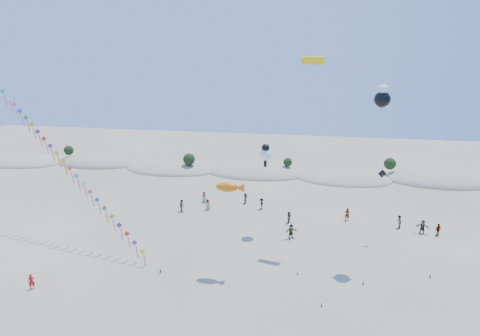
% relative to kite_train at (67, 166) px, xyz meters
% --- Properties ---
extents(dune_ridge, '(145.30, 11.49, 5.57)m').
position_rel_kite_train_xyz_m(dune_ridge, '(18.80, 30.04, -8.97)').
color(dune_ridge, tan).
rests_on(dune_ridge, ground).
extents(kite_train, '(24.43, 10.96, 17.78)m').
position_rel_kite_train_xyz_m(kite_train, '(0.00, 0.00, 0.00)').
color(kite_train, '#3F2D1E').
rests_on(kite_train, ground).
extents(fish_kite, '(10.69, 5.45, 9.53)m').
position_rel_kite_train_xyz_m(fish_kite, '(19.89, -3.80, -0.07)').
color(fish_kite, '#3F2D1E').
rests_on(fish_kite, ground).
extents(cartoon_kite_low, '(5.34, 10.63, 11.20)m').
position_rel_kite_train_xyz_m(cartoon_kite_low, '(22.24, 6.10, 0.93)').
color(cartoon_kite_low, '#3F2D1E').
rests_on(cartoon_kite_low, ground).
extents(cartoon_kite_high, '(2.09, 6.79, 18.72)m').
position_rel_kite_train_xyz_m(cartoon_kite_high, '(34.19, 1.47, 8.34)').
color(cartoon_kite_high, '#3F2D1E').
rests_on(cartoon_kite_high, ground).
extents(parafoil_kite, '(8.83, 17.93, 21.30)m').
position_rel_kite_train_xyz_m(parafoil_kite, '(27.42, 4.08, 11.38)').
color(parafoil_kite, '#3F2D1E').
rests_on(parafoil_kite, ground).
extents(dark_kite, '(4.65, 8.44, 8.72)m').
position_rel_kite_train_xyz_m(dark_kite, '(36.86, 4.07, -2.94)').
color(dark_kite, '#3F2D1E').
rests_on(dark_kite, ground).
extents(flyer_foreground, '(0.67, 0.64, 1.54)m').
position_rel_kite_train_xyz_m(flyer_foreground, '(1.85, -10.59, -8.31)').
color(flyer_foreground, red).
rests_on(flyer_foreground, ground).
extents(beachgoers, '(34.31, 11.65, 1.79)m').
position_rel_kite_train_xyz_m(beachgoers, '(26.12, 9.80, -8.25)').
color(beachgoers, slate).
rests_on(beachgoers, ground).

